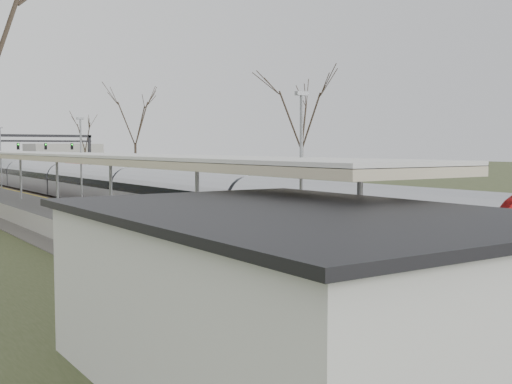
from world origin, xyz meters
The scene contains 9 objects.
track_bed centered at (0.26, 55.00, 0.06)m, with size 24.00×160.00×0.22m.
platform centered at (-9.05, 37.50, 0.50)m, with size 3.50×69.00×1.00m, color #9E9B93.
canopy centered at (-9.05, 32.99, 3.93)m, with size 4.10×50.00×3.11m.
station_building centered at (-12.50, 8.00, 1.60)m, with size 6.00×9.00×3.20m, color silver.
signal_gantry centered at (0.29, 84.99, 4.91)m, with size 21.00×0.59×6.08m.
tree_east_far centered at (14.00, 42.00, 7.29)m, with size 5.00×5.00×10.30m.
train_near centered at (-2.50, 54.56, 1.48)m, with size 2.62×90.21×3.05m.
train_far centered at (4.50, 110.45, 1.48)m, with size 2.62×75.21×3.05m.
passenger centered at (-9.30, 15.22, 1.95)m, with size 0.69×0.45×1.89m, color navy.
Camera 1 is at (-19.41, -1.13, 4.42)m, focal length 45.00 mm.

